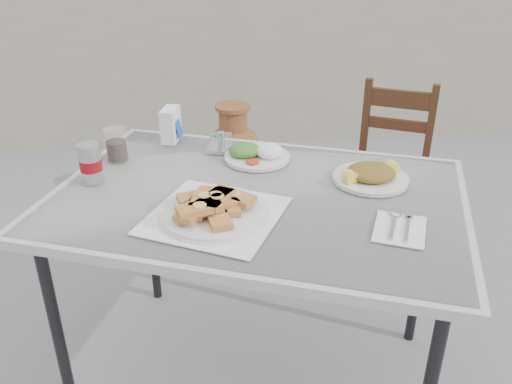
{
  "coord_description": "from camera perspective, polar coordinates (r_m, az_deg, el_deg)",
  "views": [
    {
      "loc": [
        -0.31,
        -1.59,
        1.63
      ],
      "look_at": [
        -0.16,
        0.02,
        0.79
      ],
      "focal_mm": 38.0,
      "sensor_mm": 36.0,
      "label": 1
    }
  ],
  "objects": [
    {
      "name": "ground",
      "position": [
        2.3,
        4.14,
        -17.8
      ],
      "size": [
        80.0,
        80.0,
        0.0
      ],
      "primitive_type": "plane",
      "color": "slate",
      "rests_on": "ground"
    },
    {
      "name": "cafe_table",
      "position": [
        1.8,
        0.12,
        -1.72
      ],
      "size": [
        1.56,
        1.3,
        0.81
      ],
      "rotation": [
        0.0,
        0.0,
        -0.34
      ],
      "color": "black",
      "rests_on": "ground"
    },
    {
      "name": "pide_plate",
      "position": [
        1.62,
        -4.42,
        -1.47
      ],
      "size": [
        0.5,
        0.5,
        0.08
      ],
      "rotation": [
        0.0,
        0.0,
        -0.45
      ],
      "color": "white",
      "rests_on": "cafe_table"
    },
    {
      "name": "salad_rice_plate",
      "position": [
        2.01,
        0.04,
        4.1
      ],
      "size": [
        0.24,
        0.24,
        0.06
      ],
      "color": "silver",
      "rests_on": "cafe_table"
    },
    {
      "name": "salad_chopped_plate",
      "position": [
        1.88,
        12.0,
        1.79
      ],
      "size": [
        0.26,
        0.26,
        0.06
      ],
      "color": "silver",
      "rests_on": "cafe_table"
    },
    {
      "name": "soda_can",
      "position": [
        1.9,
        -17.02,
        2.93
      ],
      "size": [
        0.08,
        0.08,
        0.13
      ],
      "color": "#BCBCC1",
      "rests_on": "cafe_table"
    },
    {
      "name": "cola_glass",
      "position": [
        2.06,
        -14.47,
        4.68
      ],
      "size": [
        0.08,
        0.08,
        0.12
      ],
      "color": "white",
      "rests_on": "cafe_table"
    },
    {
      "name": "napkin_holder",
      "position": [
        2.19,
        -8.97,
        7.01
      ],
      "size": [
        0.09,
        0.12,
        0.13
      ],
      "rotation": [
        0.0,
        0.0,
        -0.24
      ],
      "color": "white",
      "rests_on": "cafe_table"
    },
    {
      "name": "condiment_caddy",
      "position": [
        2.08,
        -3.68,
        5.01
      ],
      "size": [
        0.13,
        0.11,
        0.08
      ],
      "rotation": [
        0.0,
        0.0,
        -0.23
      ],
      "color": "silver",
      "rests_on": "cafe_table"
    },
    {
      "name": "cutlery_napkin",
      "position": [
        1.63,
        14.86,
        -3.47
      ],
      "size": [
        0.2,
        0.23,
        0.01
      ],
      "rotation": [
        0.0,
        0.0,
        -0.4
      ],
      "color": "white",
      "rests_on": "cafe_table"
    },
    {
      "name": "chair",
      "position": [
        2.89,
        13.9,
        2.52
      ],
      "size": [
        0.51,
        0.51,
        0.87
      ],
      "rotation": [
        0.0,
        0.0,
        -0.44
      ],
      "color": "#351B0E",
      "rests_on": "ground"
    },
    {
      "name": "terracotta_urn",
      "position": [
        3.19,
        -2.33,
        2.99
      ],
      "size": [
        0.38,
        0.38,
        0.67
      ],
      "color": "brown",
      "rests_on": "ground"
    },
    {
      "name": "back_wall",
      "position": [
        4.23,
        -0.98,
        13.34
      ],
      "size": [
        6.0,
        0.25,
        1.2
      ],
      "primitive_type": "cube",
      "color": "#9F9484",
      "rests_on": "ground"
    }
  ]
}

